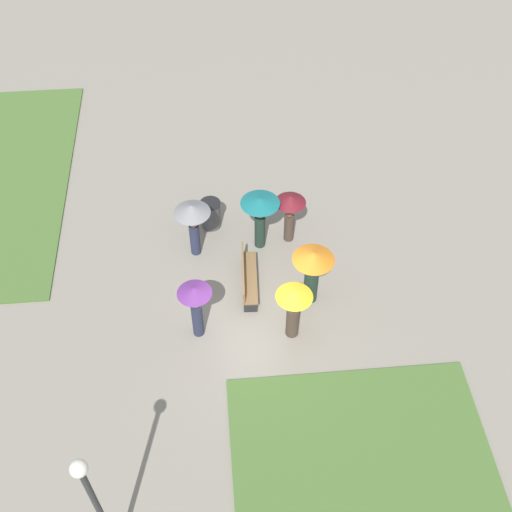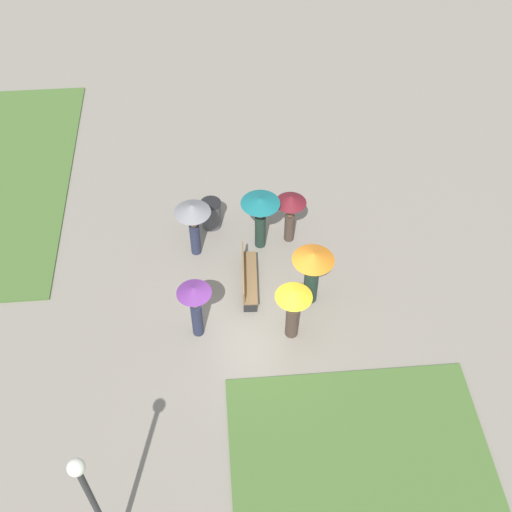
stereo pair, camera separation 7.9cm
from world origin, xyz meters
The scene contains 10 objects.
ground_plane centered at (0.00, 0.00, 0.00)m, with size 90.00×90.00×0.00m, color gray.
park_bench centered at (1.24, 0.37, 0.48)m, with size 1.98×0.52×0.90m.
lamp_post centered at (-5.80, 3.70, 2.82)m, with size 0.32×0.32×4.39m.
trash_bin centered at (3.85, 1.30, 0.49)m, with size 0.65×0.65×0.97m.
crowd_person_yellow centered at (-0.49, -0.72, 1.29)m, with size 0.98×0.98×1.85m.
crowd_person_purple centered at (-0.25, 1.82, 1.34)m, with size 0.91×0.91×1.94m.
crowd_person_grey centered at (2.74, 1.82, 1.51)m, with size 1.07×1.07×1.96m.
crowd_person_orange centered at (0.66, -1.38, 1.37)m, with size 1.15×1.15×1.93m.
crowd_person_maroon centered at (3.06, -1.06, 1.32)m, with size 0.93×0.93×1.80m.
crowd_person_teal centered at (2.88, -0.15, 1.42)m, with size 1.16×1.16×1.94m.
Camera 2 is at (-10.49, 1.07, 14.54)m, focal length 45.00 mm.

